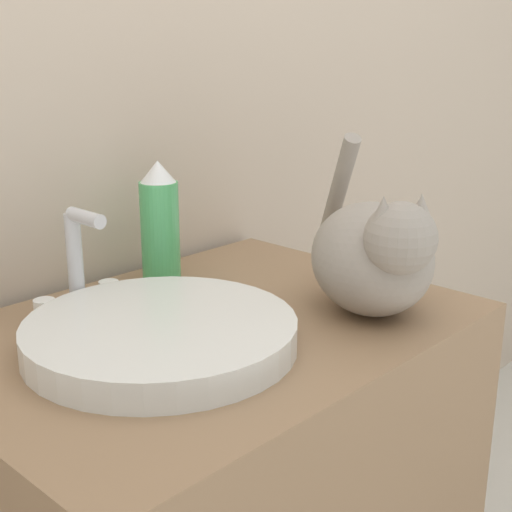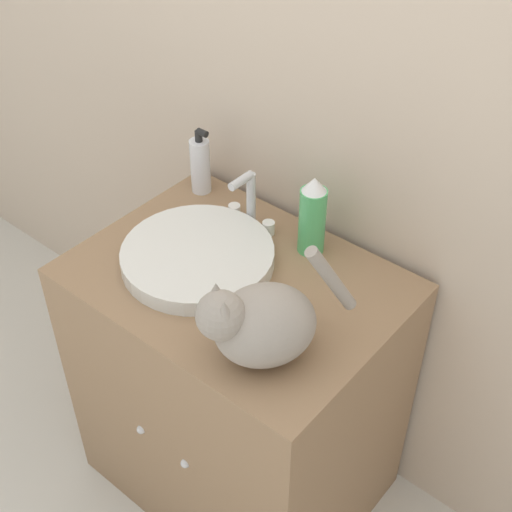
# 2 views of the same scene
# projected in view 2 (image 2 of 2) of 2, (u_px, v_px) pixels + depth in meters

# --- Properties ---
(wall_back) EXTENTS (6.00, 0.05, 2.50)m
(wall_back) POSITION_uv_depth(u_px,v_px,m) (328.00, 54.00, 1.60)
(wall_back) COLOR #C6B29E
(wall_back) RESTS_ON ground_plane
(vanity_cabinet) EXTENTS (0.77, 0.58, 0.80)m
(vanity_cabinet) POSITION_uv_depth(u_px,v_px,m) (238.00, 387.00, 1.95)
(vanity_cabinet) COLOR #8C6B4C
(vanity_cabinet) RESTS_ON ground_plane
(sink_basin) EXTENTS (0.37, 0.37, 0.04)m
(sink_basin) POSITION_uv_depth(u_px,v_px,m) (198.00, 257.00, 1.71)
(sink_basin) COLOR silver
(sink_basin) RESTS_ON vanity_cabinet
(faucet) EXTENTS (0.15, 0.09, 0.17)m
(faucet) POSITION_uv_depth(u_px,v_px,m) (249.00, 204.00, 1.80)
(faucet) COLOR silver
(faucet) RESTS_ON vanity_cabinet
(cat) EXTENTS (0.26, 0.33, 0.26)m
(cat) POSITION_uv_depth(u_px,v_px,m) (260.00, 323.00, 1.44)
(cat) COLOR gray
(cat) RESTS_ON vanity_cabinet
(soap_bottle) EXTENTS (0.06, 0.05, 0.19)m
(soap_bottle) POSITION_uv_depth(u_px,v_px,m) (200.00, 165.00, 1.91)
(soap_bottle) COLOR silver
(soap_bottle) RESTS_ON vanity_cabinet
(spray_bottle) EXTENTS (0.07, 0.07, 0.21)m
(spray_bottle) POSITION_uv_depth(u_px,v_px,m) (312.00, 216.00, 1.70)
(spray_bottle) COLOR #4CB266
(spray_bottle) RESTS_ON vanity_cabinet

